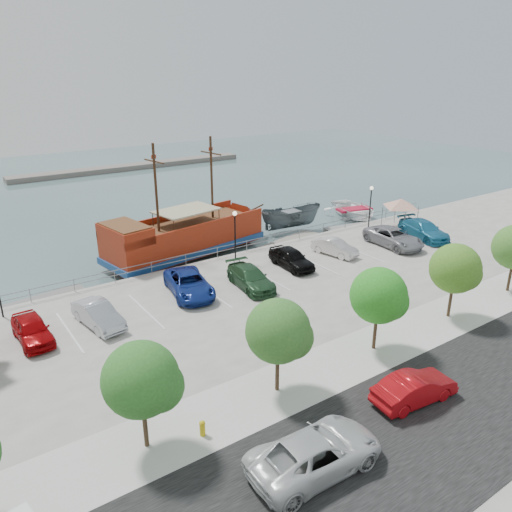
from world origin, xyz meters
TOP-DOWN VIEW (x-y plane):
  - ground at (0.00, 0.00)m, footprint 160.00×160.00m
  - street at (0.00, -16.00)m, footprint 100.00×8.00m
  - sidewalk at (0.00, -10.00)m, footprint 100.00×4.00m
  - seawall_railing at (0.00, 7.80)m, footprint 50.00×0.06m
  - far_shore at (10.00, 55.00)m, footprint 40.00×3.00m
  - pirate_ship at (-0.57, 12.25)m, footprint 17.71×7.52m
  - patrol_boat at (10.68, 12.46)m, footprint 6.99×4.25m
  - speedboat at (19.67, 12.16)m, footprint 6.84×8.40m
  - dock_west at (-15.27, 9.20)m, footprint 7.04×2.80m
  - dock_mid at (8.12, 9.20)m, footprint 7.76×3.77m
  - dock_east at (16.55, 9.20)m, footprint 6.54×2.91m
  - canopy_tent at (18.63, 4.82)m, footprint 4.80×4.80m
  - street_van at (-9.90, -15.08)m, footprint 5.94×2.90m
  - street_sedan at (-3.05, -14.49)m, footprint 4.60×2.01m
  - fire_hydrant at (-12.71, -10.80)m, footprint 0.28×0.28m
  - lamp_post_mid at (0.00, 6.50)m, footprint 0.36×0.36m
  - lamp_post_right at (16.00, 6.50)m, footprint 0.36×0.36m
  - tree_b at (-14.85, -10.07)m, footprint 3.30×3.20m
  - tree_c at (-7.85, -10.07)m, footprint 3.30×3.20m
  - tree_d at (-0.85, -10.07)m, footprint 3.30×3.20m
  - tree_e at (6.15, -10.07)m, footprint 3.30×3.20m
  - parked_car_a at (-17.02, 2.15)m, footprint 1.91×4.48m
  - parked_car_b at (-13.19, 1.80)m, footprint 2.28×4.76m
  - parked_car_c at (-6.32, 2.73)m, footprint 3.67×6.09m
  - parked_car_d at (-2.03, 1.20)m, footprint 2.69×5.37m
  - parked_car_e at (2.91, 2.59)m, footprint 2.18×4.81m
  - parked_car_f at (7.79, 2.71)m, footprint 2.26×4.39m
  - parked_car_g at (13.76, 1.38)m, footprint 3.12×6.07m
  - parked_car_h at (17.84, 1.23)m, footprint 3.49×6.13m

SIDE VIEW (x-z plane):
  - ground at x=0.00m, z-range -1.00..-1.00m
  - dock_east at x=16.55m, z-range -1.00..-0.64m
  - dock_west at x=-15.27m, z-range -1.00..-0.61m
  - dock_mid at x=8.12m, z-range -1.00..-0.57m
  - far_shore at x=10.00m, z-range -1.00..-0.20m
  - speedboat at x=19.67m, z-range -1.00..0.53m
  - street at x=0.00m, z-range -0.01..0.03m
  - sidewalk at x=0.00m, z-range -0.01..0.04m
  - patrol_boat at x=10.68m, z-range -1.00..1.54m
  - fire_hydrant at x=-12.71m, z-range 0.04..0.83m
  - seawall_railing at x=0.00m, z-range 0.03..1.03m
  - parked_car_f at x=7.79m, z-range 0.00..1.38m
  - street_sedan at x=-3.05m, z-range 0.00..1.47m
  - parked_car_d at x=-2.03m, z-range 0.00..1.50m
  - parked_car_b at x=-13.19m, z-range 0.00..1.50m
  - parked_car_a at x=-17.02m, z-range 0.00..1.51m
  - parked_car_c at x=-6.32m, z-range 0.00..1.58m
  - parked_car_e at x=2.91m, z-range 0.00..1.60m
  - street_van at x=-9.90m, z-range 0.00..1.62m
  - parked_car_g at x=13.76m, z-range 0.00..1.64m
  - parked_car_h at x=17.84m, z-range 0.00..1.68m
  - pirate_ship at x=-0.57m, z-range -4.66..6.35m
  - lamp_post_mid at x=0.00m, z-range 0.80..5.08m
  - lamp_post_right at x=16.00m, z-range 0.80..5.08m
  - canopy_tent at x=18.63m, z-range 1.27..4.70m
  - tree_b at x=-14.85m, z-range 0.80..5.80m
  - tree_c at x=-7.85m, z-range 0.80..5.80m
  - tree_d at x=-0.85m, z-range 0.80..5.80m
  - tree_e at x=6.15m, z-range 0.80..5.80m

